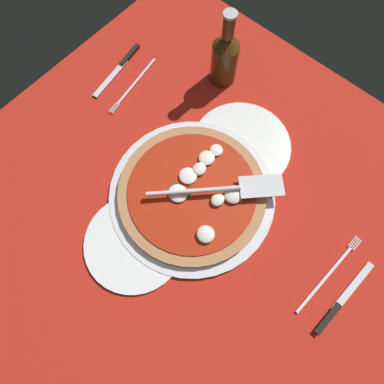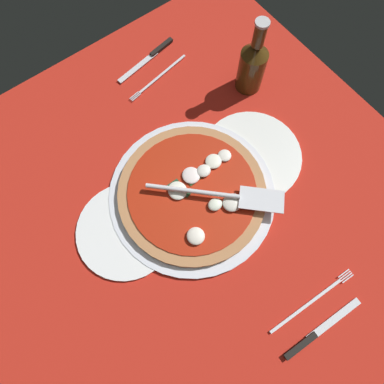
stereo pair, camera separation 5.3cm
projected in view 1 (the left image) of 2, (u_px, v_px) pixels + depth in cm
name	position (u px, v px, depth cm)	size (l,w,h in cm)	color
ground_plane	(190.00, 202.00, 77.16)	(103.47, 103.47, 0.80)	red
checker_pattern	(190.00, 202.00, 76.74)	(103.47, 103.47, 0.10)	silver
pizza_pan	(192.00, 194.00, 76.67)	(37.50, 37.50, 1.16)	silver
dinner_plate_left	(242.00, 146.00, 80.99)	(23.61, 23.61, 1.00)	white
dinner_plate_right	(135.00, 243.00, 72.95)	(21.80, 21.80, 1.00)	white
pizza	(193.00, 192.00, 75.29)	(33.14, 33.14, 2.98)	#B4794A
pizza_server	(222.00, 189.00, 72.98)	(23.52, 23.24, 1.00)	silver
place_setting_near	(127.00, 76.00, 88.18)	(21.30, 16.83, 1.40)	white
place_setting_far	(334.00, 289.00, 69.77)	(22.82, 12.55, 1.40)	white
beer_bottle	(225.00, 57.00, 80.99)	(6.55, 6.55, 20.34)	#422C0F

